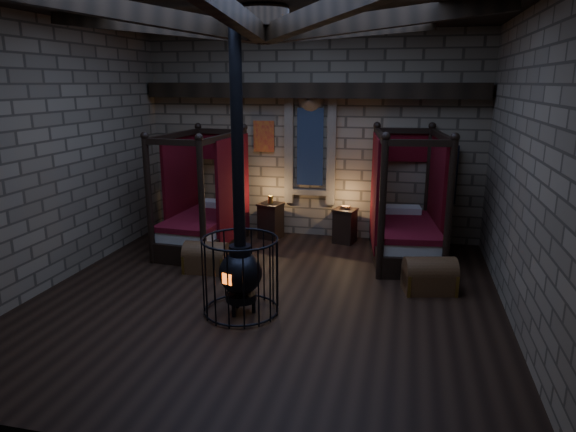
% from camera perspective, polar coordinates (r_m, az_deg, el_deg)
% --- Properties ---
extents(room, '(7.02, 7.02, 4.29)m').
position_cam_1_polar(room, '(7.42, -2.55, 18.77)').
color(room, black).
rests_on(room, ground).
extents(bed_left, '(1.27, 2.24, 2.27)m').
position_cam_1_polar(bed_left, '(10.31, -9.29, -0.42)').
color(bed_left, black).
rests_on(bed_left, ground).
extents(bed_right, '(1.46, 2.37, 2.34)m').
position_cam_1_polar(bed_right, '(9.81, 12.87, -1.28)').
color(bed_right, black).
rests_on(bed_right, ground).
extents(trunk_left, '(0.77, 0.51, 0.55)m').
position_cam_1_polar(trunk_left, '(9.07, -9.07, -4.63)').
color(trunk_left, '#55341B').
rests_on(trunk_left, ground).
extents(trunk_right, '(0.88, 0.67, 0.58)m').
position_cam_1_polar(trunk_right, '(8.41, 15.44, -6.46)').
color(trunk_right, '#55341B').
rests_on(trunk_right, ground).
extents(nightstand_left, '(0.57, 0.55, 0.91)m').
position_cam_1_polar(nightstand_left, '(10.83, -1.93, -0.47)').
color(nightstand_left, black).
rests_on(nightstand_left, ground).
extents(nightstand_right, '(0.53, 0.52, 0.77)m').
position_cam_1_polar(nightstand_right, '(10.58, 6.33, -1.05)').
color(nightstand_right, black).
rests_on(nightstand_right, ground).
extents(stove, '(1.09, 1.09, 4.05)m').
position_cam_1_polar(stove, '(7.29, -5.30, -5.93)').
color(stove, black).
rests_on(stove, ground).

